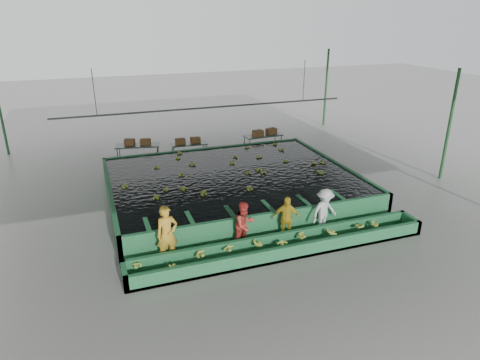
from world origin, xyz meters
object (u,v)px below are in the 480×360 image
object	(u,v)px
sorting_trough	(283,246)
worker_b	(245,225)
box_stack_mid	(188,143)
box_stack_right	(265,135)
packing_table_left	(139,154)
packing_table_right	(263,143)
worker_d	(324,211)
worker_c	(286,218)
worker_a	(167,234)
packing_table_mid	(189,151)
box_stack_left	(138,144)
flotation_tank	(232,184)

from	to	relation	value
sorting_trough	worker_b	xyz separation A→B (m)	(-1.02, 0.80, 0.55)
box_stack_mid	box_stack_right	world-z (taller)	box_stack_right
packing_table_left	packing_table_right	xyz separation A→B (m)	(6.69, -0.29, -0.02)
worker_d	box_stack_right	distance (m)	9.46
worker_c	box_stack_right	bearing A→B (deg)	93.49
worker_a	worker_c	world-z (taller)	worker_a
worker_b	box_stack_mid	distance (m)	9.49
packing_table_mid	box_stack_mid	world-z (taller)	box_stack_mid
sorting_trough	box_stack_right	size ratio (longest dim) A/B	7.11
worker_d	box_stack_left	xyz separation A→B (m)	(-5.11, 9.67, 0.17)
worker_a	packing_table_mid	xyz separation A→B (m)	(2.91, 9.47, -0.49)
packing_table_left	packing_table_mid	world-z (taller)	packing_table_left
packing_table_left	box_stack_right	distance (m)	6.81
flotation_tank	packing_table_left	xyz separation A→B (m)	(-3.21, 5.32, 0.04)
worker_a	worker_d	size ratio (longest dim) A/B	1.12
box_stack_left	sorting_trough	bearing A→B (deg)	-72.99
worker_d	packing_table_mid	world-z (taller)	worker_d
packing_table_mid	box_stack_mid	size ratio (longest dim) A/B	1.44
worker_a	worker_c	bearing A→B (deg)	-8.56
packing_table_right	box_stack_left	distance (m)	6.71
worker_a	box_stack_left	size ratio (longest dim) A/B	1.42
box_stack_right	box_stack_left	bearing A→B (deg)	177.01
worker_a	box_stack_right	size ratio (longest dim) A/B	1.30
packing_table_left	box_stack_mid	size ratio (longest dim) A/B	1.67
worker_d	box_stack_right	size ratio (longest dim) A/B	1.16
flotation_tank	worker_b	world-z (taller)	worker_b
packing_table_mid	sorting_trough	bearing A→B (deg)	-86.56
worker_c	packing_table_mid	xyz separation A→B (m)	(-1.08, 9.47, -0.36)
box_stack_right	packing_table_left	bearing A→B (deg)	177.39
box_stack_mid	worker_a	bearing A→B (deg)	-106.75
packing_table_left	packing_table_right	size ratio (longest dim) A/B	1.03
worker_c	packing_table_left	world-z (taller)	worker_c
packing_table_mid	flotation_tank	bearing A→B (deg)	-83.19
worker_a	packing_table_right	size ratio (longest dim) A/B	0.88
flotation_tank	packing_table_mid	bearing A→B (deg)	96.81
worker_d	box_stack_left	distance (m)	10.94
sorting_trough	worker_b	world-z (taller)	worker_b
worker_a	worker_d	bearing A→B (deg)	-8.56
flotation_tank	worker_c	bearing A→B (deg)	-83.88
box_stack_mid	sorting_trough	bearing A→B (deg)	-86.28
packing_table_right	worker_a	bearing A→B (deg)	-126.89
worker_c	packing_table_right	bearing A→B (deg)	94.04
box_stack_left	worker_a	bearing A→B (deg)	-91.91
flotation_tank	worker_a	xyz separation A→B (m)	(-3.52, -4.30, 0.47)
packing_table_mid	box_stack_left	bearing A→B (deg)	175.68
worker_b	packing_table_right	xyz separation A→B (m)	(4.50, 9.33, -0.32)
worker_a	worker_b	world-z (taller)	worker_a
worker_d	box_stack_mid	bearing A→B (deg)	90.49
sorting_trough	box_stack_left	size ratio (longest dim) A/B	7.72
worker_a	box_stack_left	xyz separation A→B (m)	(0.32, 9.67, 0.07)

